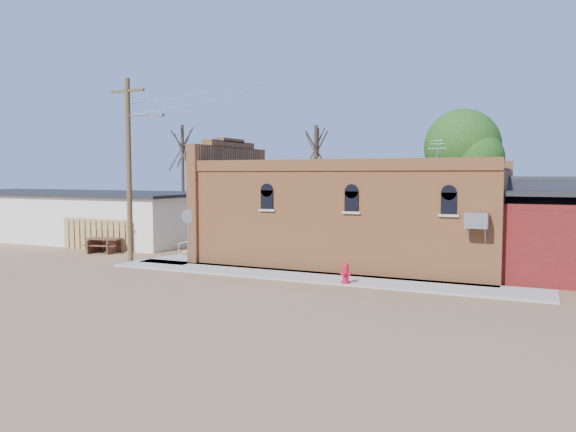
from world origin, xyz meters
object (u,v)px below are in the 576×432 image
at_px(fire_hydrant, 346,273).
at_px(trash_barrel, 223,244).
at_px(brick_bar, 347,215).
at_px(picnic_table, 104,243).
at_px(stop_sign, 189,221).
at_px(utility_pole, 130,166).

relative_size(fire_hydrant, trash_barrel, 0.92).
bearing_deg(brick_bar, picnic_table, -170.26).
relative_size(brick_bar, stop_sign, 6.31).
bearing_deg(utility_pole, stop_sign, 11.29).
xyz_separation_m(brick_bar, trash_barrel, (-7.22, 0.16, -1.83)).
relative_size(fire_hydrant, stop_sign, 0.30).
bearing_deg(stop_sign, trash_barrel, 105.85).
distance_m(brick_bar, utility_pole, 10.96).
height_order(stop_sign, picnic_table, stop_sign).
xyz_separation_m(fire_hydrant, trash_barrel, (-9.00, 5.66, 0.04)).
distance_m(fire_hydrant, trash_barrel, 10.63).
height_order(stop_sign, trash_barrel, stop_sign).
relative_size(utility_pole, picnic_table, 4.09).
distance_m(stop_sign, picnic_table, 6.91).
bearing_deg(brick_bar, trash_barrel, 178.73).
relative_size(fire_hydrant, picnic_table, 0.36).
height_order(utility_pole, stop_sign, utility_pole).
bearing_deg(brick_bar, fire_hydrant, -72.09).
bearing_deg(stop_sign, utility_pole, -159.42).
relative_size(brick_bar, trash_barrel, 19.08).
distance_m(utility_pole, fire_hydrant, 12.40).
relative_size(utility_pole, fire_hydrant, 11.35).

